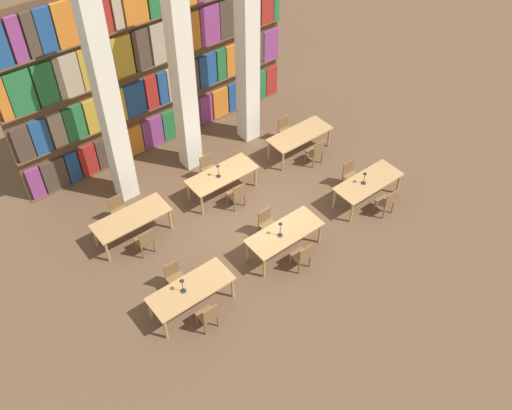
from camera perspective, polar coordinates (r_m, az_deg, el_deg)
ground_plane at (r=15.84m, az=-0.31°, el=-1.44°), size 40.00×40.00×0.00m
bookshelf_bank at (r=17.21m, az=-9.91°, el=13.61°), size 9.16×0.35×5.50m
pillar_left at (r=15.16m, az=-14.48°, el=9.42°), size 0.52×0.52×6.00m
pillar_center at (r=15.96m, az=-7.35°, el=12.47°), size 0.52×0.52×6.00m
pillar_right at (r=17.01m, az=-0.86°, el=15.02°), size 0.52×0.52×6.00m
reading_table_0 at (r=13.52m, az=-6.52°, el=-8.49°), size 2.04×0.84×0.74m
chair_0 at (r=13.30m, az=-4.80°, el=-10.93°), size 0.42×0.40×0.88m
chair_1 at (r=14.05m, az=-8.10°, el=-7.12°), size 0.42×0.40×0.88m
desk_lamp_0 at (r=13.19m, az=-7.39°, el=-7.75°), size 0.14×0.14×0.45m
reading_table_1 at (r=14.59m, az=2.87°, el=-2.92°), size 2.04×0.84×0.74m
chair_2 at (r=14.39m, az=4.65°, el=-5.04°), size 0.42×0.40×0.88m
chair_3 at (r=15.08m, az=1.11°, el=-1.84°), size 0.42×0.40×0.88m
desk_lamp_1 at (r=14.20m, az=2.46°, el=-2.17°), size 0.14×0.14×0.48m
reading_table_2 at (r=16.24m, az=11.16°, el=2.15°), size 2.04×0.84×0.74m
chair_4 at (r=16.08m, az=12.94°, el=0.37°), size 0.42×0.40×0.88m
chair_5 at (r=16.70m, az=9.42°, el=3.03°), size 0.42×0.40×0.88m
desk_lamp_2 at (r=15.91m, az=10.82°, el=2.88°), size 0.14×0.14×0.41m
reading_table_3 at (r=15.28m, az=-12.36°, el=-1.42°), size 2.04×0.84×0.74m
chair_6 at (r=14.94m, az=-11.03°, el=-3.49°), size 0.42×0.40×0.88m
chair_7 at (r=15.87m, az=-13.57°, el=-0.47°), size 0.42×0.40×0.88m
reading_table_4 at (r=16.18m, az=-3.43°, el=2.91°), size 2.04×0.84×0.74m
chair_8 at (r=15.88m, az=-1.91°, el=1.09°), size 0.42×0.40×0.88m
chair_9 at (r=16.75m, az=-4.80°, el=3.70°), size 0.42×0.40×0.88m
desk_lamp_3 at (r=15.86m, az=-3.82°, el=3.67°), size 0.14×0.14×0.44m
reading_table_5 at (r=17.63m, az=4.39°, el=6.92°), size 2.04×0.84×0.74m
chair_10 at (r=17.37m, az=5.99°, el=5.35°), size 0.42×0.40×0.88m
chair_11 at (r=18.17m, az=2.97°, el=7.59°), size 0.42×0.40×0.88m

